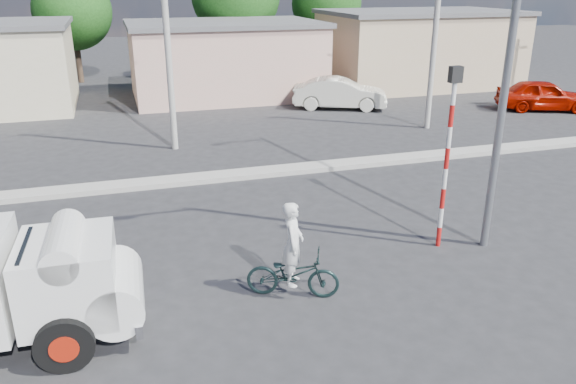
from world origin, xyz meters
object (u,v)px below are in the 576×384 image
object	(u,v)px
car_red	(544,95)
car_cream	(340,93)
bicycle	(293,274)
streetlight	(506,38)
traffic_pole	(448,144)
cyclist	(293,257)

from	to	relation	value
car_red	car_cream	bearing A→B (deg)	93.25
bicycle	car_red	xyz separation A→B (m)	(17.28, 13.15, 0.26)
bicycle	car_cream	bearing A→B (deg)	-1.96
car_cream	streetlight	distance (m)	16.43
traffic_pole	car_cream	bearing A→B (deg)	76.75
streetlight	car_red	bearing A→B (deg)	45.17
cyclist	car_cream	world-z (taller)	cyclist
bicycle	car_cream	distance (m)	18.24
traffic_pole	streetlight	bearing A→B (deg)	-17.73
cyclist	traffic_pole	size ratio (longest dim) A/B	0.41
bicycle	cyclist	distance (m)	0.38
bicycle	traffic_pole	bearing A→B (deg)	-51.15
car_cream	traffic_pole	xyz separation A→B (m)	(-3.62, -15.36, 1.82)
bicycle	traffic_pole	world-z (taller)	traffic_pole
cyclist	traffic_pole	bearing A→B (deg)	-51.15
traffic_pole	streetlight	distance (m)	2.56
car_red	cyclist	bearing A→B (deg)	149.94
bicycle	cyclist	size ratio (longest dim) A/B	1.08
cyclist	streetlight	xyz separation A→B (m)	(5.06, 0.86, 4.08)
cyclist	streetlight	size ratio (longest dim) A/B	0.20
cyclist	car_red	distance (m)	21.71
streetlight	traffic_pole	bearing A→B (deg)	162.27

